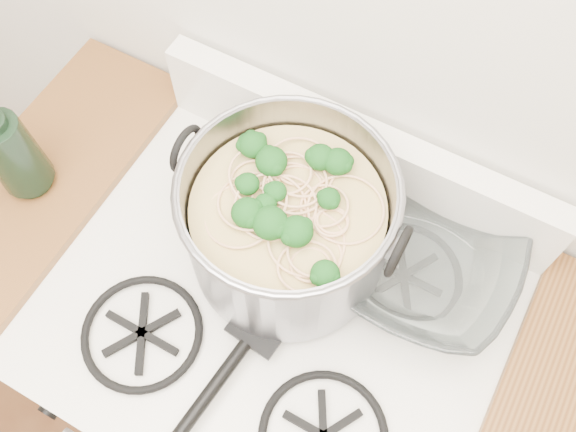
{
  "coord_description": "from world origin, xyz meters",
  "views": [
    {
      "loc": [
        0.19,
        0.96,
        1.95
      ],
      "look_at": [
        -0.03,
        1.36,
        1.06
      ],
      "focal_mm": 40.0,
      "sensor_mm": 36.0,
      "label": 1
    }
  ],
  "objects": [
    {
      "name": "counter_left",
      "position": [
        -0.51,
        1.26,
        0.46
      ],
      "size": [
        0.25,
        0.65,
        0.92
      ],
      "color": "silver",
      "rests_on": "ground"
    },
    {
      "name": "bottle",
      "position": [
        -0.51,
        1.25,
        1.04
      ],
      "size": [
        0.11,
        0.11,
        0.25
      ],
      "primitive_type": "imported",
      "rotation": [
        0.0,
        0.0,
        -0.12
      ],
      "color": "black",
      "rests_on": "counter_left"
    },
    {
      "name": "glass_bowl",
      "position": [
        0.19,
        1.44,
        0.94
      ],
      "size": [
        0.13,
        0.13,
        0.03
      ],
      "primitive_type": "imported",
      "rotation": [
        0.0,
        0.0,
        0.02
      ],
      "color": "white",
      "rests_on": "gas_range"
    },
    {
      "name": "gas_range",
      "position": [
        0.0,
        1.26,
        0.44
      ],
      "size": [
        0.76,
        0.66,
        0.92
      ],
      "color": "white",
      "rests_on": "ground"
    },
    {
      "name": "stock_pot",
      "position": [
        -0.03,
        1.36,
        1.03
      ],
      "size": [
        0.37,
        0.34,
        0.23
      ],
      "color": "gray",
      "rests_on": "gas_range"
    },
    {
      "name": "spatula",
      "position": [
        0.0,
        1.23,
        0.94
      ],
      "size": [
        0.32,
        0.34,
        0.02
      ],
      "primitive_type": null,
      "rotation": [
        0.0,
        0.0,
        -0.1
      ],
      "color": "black",
      "rests_on": "gas_range"
    }
  ]
}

